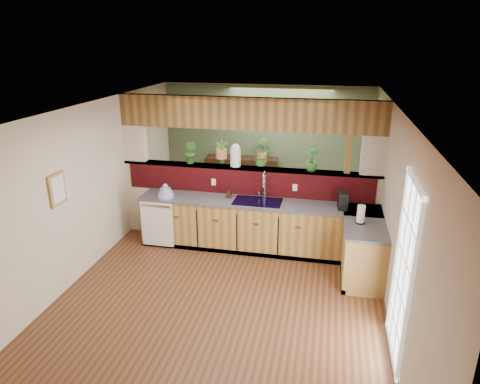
% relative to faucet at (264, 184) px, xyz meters
% --- Properties ---
extents(ground, '(4.60, 7.00, 0.01)m').
position_rel_faucet_xyz_m(ground, '(-0.33, -1.13, -1.17)').
color(ground, '#54301A').
rests_on(ground, ground).
extents(ceiling, '(4.60, 7.00, 0.01)m').
position_rel_faucet_xyz_m(ceiling, '(-0.33, -1.13, 1.43)').
color(ceiling, brown).
rests_on(ceiling, ground).
extents(wall_back, '(4.60, 0.02, 2.60)m').
position_rel_faucet_xyz_m(wall_back, '(-0.33, 2.37, 0.13)').
color(wall_back, beige).
rests_on(wall_back, ground).
extents(wall_front, '(4.60, 0.02, 2.60)m').
position_rel_faucet_xyz_m(wall_front, '(-0.33, -4.63, 0.13)').
color(wall_front, beige).
rests_on(wall_front, ground).
extents(wall_left, '(0.02, 7.00, 2.60)m').
position_rel_faucet_xyz_m(wall_left, '(-2.63, -1.13, 0.13)').
color(wall_left, beige).
rests_on(wall_left, ground).
extents(wall_right, '(0.02, 7.00, 2.60)m').
position_rel_faucet_xyz_m(wall_right, '(1.97, -1.13, 0.13)').
color(wall_right, beige).
rests_on(wall_right, ground).
extents(pass_through_partition, '(4.60, 0.21, 2.60)m').
position_rel_faucet_xyz_m(pass_through_partition, '(-0.30, 0.22, 0.02)').
color(pass_through_partition, beige).
rests_on(pass_through_partition, ground).
extents(pass_through_ledge, '(4.60, 0.21, 0.04)m').
position_rel_faucet_xyz_m(pass_through_ledge, '(-0.33, 0.22, 0.20)').
color(pass_through_ledge, brown).
rests_on(pass_through_ledge, ground).
extents(header_beam, '(4.60, 0.15, 0.55)m').
position_rel_faucet_xyz_m(header_beam, '(-0.33, 0.22, 1.15)').
color(header_beam, brown).
rests_on(header_beam, ground).
extents(sage_backwall, '(4.55, 0.02, 2.55)m').
position_rel_faucet_xyz_m(sage_backwall, '(-0.33, 2.35, 0.13)').
color(sage_backwall, '#4C5F41').
rests_on(sage_backwall, ground).
extents(countertop, '(4.14, 1.52, 0.90)m').
position_rel_faucet_xyz_m(countertop, '(0.51, -0.26, -0.72)').
color(countertop, olive).
rests_on(countertop, ground).
extents(dishwasher, '(0.58, 0.03, 0.82)m').
position_rel_faucet_xyz_m(dishwasher, '(-1.81, -0.46, -0.72)').
color(dishwasher, white).
rests_on(dishwasher, ground).
extents(navy_sink, '(0.82, 0.50, 0.18)m').
position_rel_faucet_xyz_m(navy_sink, '(-0.08, -0.15, -0.35)').
color(navy_sink, black).
rests_on(navy_sink, countertop).
extents(french_door, '(0.06, 1.02, 2.16)m').
position_rel_faucet_xyz_m(french_door, '(1.94, -2.43, -0.12)').
color(french_door, white).
rests_on(french_door, ground).
extents(framed_print, '(0.04, 0.35, 0.45)m').
position_rel_faucet_xyz_m(framed_print, '(-2.60, -1.93, 0.38)').
color(framed_print, olive).
rests_on(framed_print, wall_left).
extents(faucet, '(0.22, 0.22, 0.51)m').
position_rel_faucet_xyz_m(faucet, '(0.00, 0.00, 0.00)').
color(faucet, '#B7B7B2').
rests_on(faucet, countertop).
extents(dish_stack, '(0.29, 0.29, 0.25)m').
position_rel_faucet_xyz_m(dish_stack, '(-1.69, -0.28, -0.19)').
color(dish_stack, '#9CA7C9').
rests_on(dish_stack, countertop).
extents(soap_dispenser, '(0.08, 0.08, 0.18)m').
position_rel_faucet_xyz_m(soap_dispenser, '(-0.60, -0.08, -0.18)').
color(soap_dispenser, '#3C2316').
rests_on(soap_dispenser, countertop).
extents(coffee_maker, '(0.15, 0.25, 0.28)m').
position_rel_faucet_xyz_m(coffee_maker, '(1.33, -0.18, -0.14)').
color(coffee_maker, black).
rests_on(coffee_maker, countertop).
extents(paper_towel, '(0.14, 0.14, 0.30)m').
position_rel_faucet_xyz_m(paper_towel, '(1.58, -0.72, -0.13)').
color(paper_towel, black).
rests_on(paper_towel, countertop).
extents(glass_jar, '(0.18, 0.18, 0.41)m').
position_rel_faucet_xyz_m(glass_jar, '(-0.55, 0.22, 0.42)').
color(glass_jar, silver).
rests_on(glass_jar, pass_through_ledge).
extents(ledge_plant_left, '(0.28, 0.26, 0.42)m').
position_rel_faucet_xyz_m(ledge_plant_left, '(-1.37, 0.22, 0.43)').
color(ledge_plant_left, '#285B1F').
rests_on(ledge_plant_left, pass_through_ledge).
extents(ledge_plant_right, '(0.25, 0.25, 0.39)m').
position_rel_faucet_xyz_m(ledge_plant_right, '(0.78, 0.22, 0.41)').
color(ledge_plant_right, '#285B1F').
rests_on(ledge_plant_right, pass_through_ledge).
extents(hanging_plant_a, '(0.24, 0.20, 0.55)m').
position_rel_faucet_xyz_m(hanging_plant_a, '(-0.81, 0.22, 0.61)').
color(hanging_plant_a, brown).
rests_on(hanging_plant_a, header_beam).
extents(hanging_plant_b, '(0.37, 0.33, 0.55)m').
position_rel_faucet_xyz_m(hanging_plant_b, '(-0.08, 0.22, 0.60)').
color(hanging_plant_b, brown).
rests_on(hanging_plant_b, header_beam).
extents(shelving_console, '(1.62, 0.57, 1.06)m').
position_rel_faucet_xyz_m(shelving_console, '(-0.84, 2.12, -0.67)').
color(shelving_console, black).
rests_on(shelving_console, ground).
extents(shelf_plant_a, '(0.24, 0.19, 0.39)m').
position_rel_faucet_xyz_m(shelf_plant_a, '(-1.22, 2.12, 0.05)').
color(shelf_plant_a, '#285B1F').
rests_on(shelf_plant_a, shelving_console).
extents(shelf_plant_b, '(0.31, 0.31, 0.46)m').
position_rel_faucet_xyz_m(shelf_plant_b, '(-0.38, 2.12, 0.09)').
color(shelf_plant_b, '#285B1F').
rests_on(shelf_plant_b, shelving_console).
extents(floor_plant, '(0.95, 0.90, 0.83)m').
position_rel_faucet_xyz_m(floor_plant, '(0.26, 1.41, -0.76)').
color(floor_plant, '#285B1F').
rests_on(floor_plant, ground).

